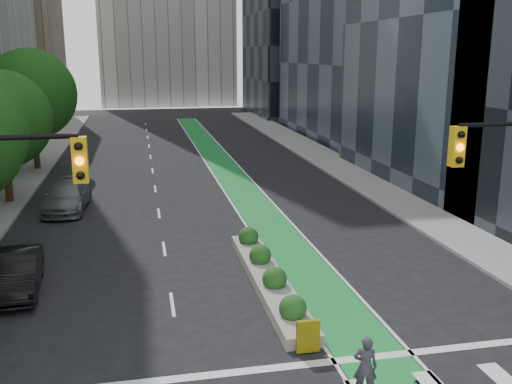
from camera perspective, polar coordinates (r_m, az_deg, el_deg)
name	(u,v)px	position (r m, az deg, el deg)	size (l,w,h in m)	color
sidewalk_left	(7,191)	(39.62, -23.66, 0.10)	(3.60, 90.00, 0.15)	gray
sidewalk_right	(356,175)	(41.58, 10.00, 1.65)	(3.60, 90.00, 0.15)	gray
bike_lane_paint	(225,168)	(44.08, -3.14, 2.43)	(2.20, 70.00, 0.01)	#188434
building_dark_end	(303,14)	(84.25, 4.67, 17.32)	(14.00, 18.00, 28.00)	black
tree_midfar	(2,119)	(35.78, -24.09, 6.65)	(5.60, 5.60, 7.76)	black
tree_far	(31,94)	(45.50, -21.59, 9.09)	(6.60, 6.60, 9.00)	black
median_planter	(268,276)	(21.92, 1.23, -8.35)	(1.20, 10.26, 1.10)	gray
cyclist	(365,367)	(15.42, 10.87, -16.78)	(0.61, 0.40, 1.68)	#39353F
parked_car_left_mid	(16,272)	(22.97, -22.85, -7.40)	(1.60, 4.58, 1.51)	black
parked_car_left_far	(67,197)	(33.70, -18.36, -0.45)	(2.16, 5.30, 1.54)	slate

